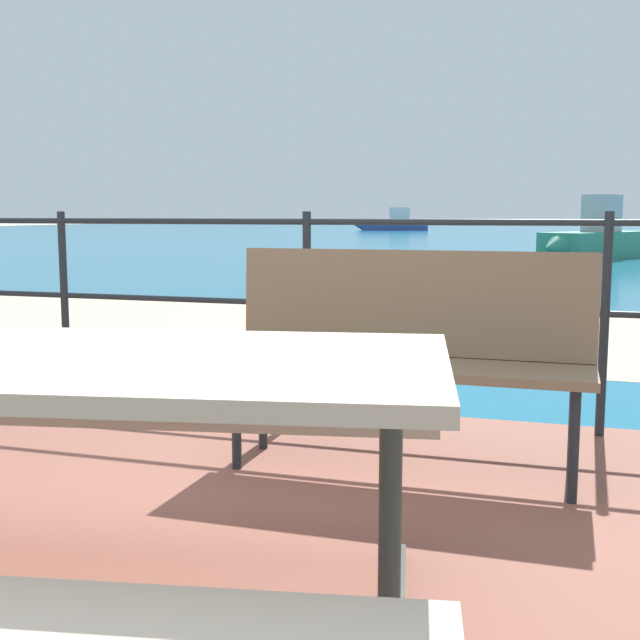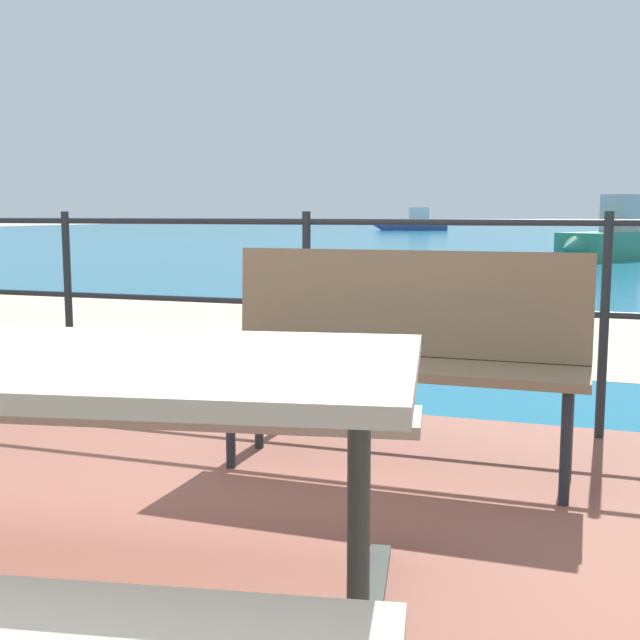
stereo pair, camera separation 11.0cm
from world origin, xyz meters
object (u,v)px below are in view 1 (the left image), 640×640
Objects in this scene: park_bench at (407,339)px; boat_mid at (594,240)px; boat_near at (394,223)px; picnic_table at (26,426)px.

park_bench is 0.40× the size of boat_mid.
boat_mid reaches higher than boat_near.
boat_mid is (11.14, -29.73, -0.02)m from boat_near.
picnic_table is at bearing 25.20° from boat_mid.
boat_near is at bearing -128.94° from boat_mid.
boat_mid is at bearing 94.90° from boat_near.
boat_mid is (1.25, 17.30, -0.15)m from park_bench.
boat_near is 1.24× the size of boat_mid.
picnic_table is 1.83m from park_bench.
park_bench is 48.06m from boat_near.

